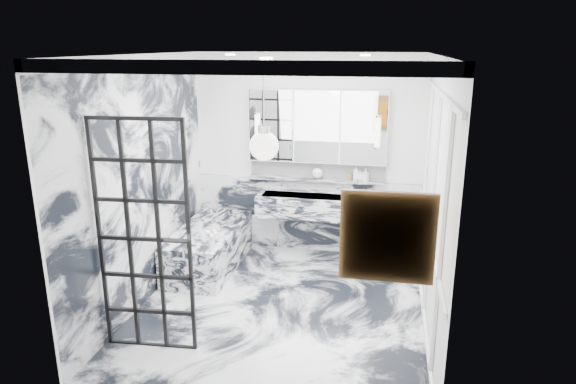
% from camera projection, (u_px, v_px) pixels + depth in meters
% --- Properties ---
extents(floor, '(3.60, 3.60, 0.00)m').
position_uv_depth(floor, '(281.00, 306.00, 5.90)').
color(floor, silver).
rests_on(floor, ground).
extents(ceiling, '(3.60, 3.60, 0.00)m').
position_uv_depth(ceiling, '(280.00, 55.00, 5.12)').
color(ceiling, white).
rests_on(ceiling, wall_back).
extents(wall_back, '(3.60, 0.00, 3.60)m').
position_uv_depth(wall_back, '(307.00, 155.00, 7.20)').
color(wall_back, white).
rests_on(wall_back, floor).
extents(wall_front, '(3.60, 0.00, 3.60)m').
position_uv_depth(wall_front, '(231.00, 254.00, 3.81)').
color(wall_front, white).
rests_on(wall_front, floor).
extents(wall_left, '(0.00, 3.60, 3.60)m').
position_uv_depth(wall_left, '(143.00, 182.00, 5.80)').
color(wall_left, white).
rests_on(wall_left, floor).
extents(wall_right, '(0.00, 3.60, 3.60)m').
position_uv_depth(wall_right, '(434.00, 198.00, 5.21)').
color(wall_right, white).
rests_on(wall_right, floor).
extents(marble_clad_back, '(3.18, 0.05, 1.05)m').
position_uv_depth(marble_clad_back, '(306.00, 215.00, 7.42)').
color(marble_clad_back, silver).
rests_on(marble_clad_back, floor).
extents(marble_clad_left, '(0.02, 3.56, 2.68)m').
position_uv_depth(marble_clad_left, '(144.00, 187.00, 5.82)').
color(marble_clad_left, silver).
rests_on(marble_clad_left, floor).
extents(panel_molding, '(0.03, 3.40, 2.30)m').
position_uv_depth(panel_molding, '(432.00, 207.00, 5.24)').
color(panel_molding, white).
rests_on(panel_molding, floor).
extents(soap_bottle_a, '(0.09, 0.09, 0.21)m').
position_uv_depth(soap_bottle_a, '(356.00, 173.00, 7.05)').
color(soap_bottle_a, '#8C5919').
rests_on(soap_bottle_a, ledge).
extents(soap_bottle_b, '(0.11, 0.11, 0.18)m').
position_uv_depth(soap_bottle_b, '(366.00, 174.00, 7.03)').
color(soap_bottle_b, '#4C4C51').
rests_on(soap_bottle_b, ledge).
extents(soap_bottle_c, '(0.12, 0.12, 0.14)m').
position_uv_depth(soap_bottle_c, '(360.00, 176.00, 7.05)').
color(soap_bottle_c, silver).
rests_on(soap_bottle_c, ledge).
extents(face_pot, '(0.15, 0.15, 0.15)m').
position_uv_depth(face_pot, '(317.00, 173.00, 7.15)').
color(face_pot, white).
rests_on(face_pot, ledge).
extents(amber_bottle, '(0.04, 0.04, 0.10)m').
position_uv_depth(amber_bottle, '(350.00, 177.00, 7.08)').
color(amber_bottle, '#8C5919').
rests_on(amber_bottle, ledge).
extents(flower_vase, '(0.08, 0.08, 0.12)m').
position_uv_depth(flower_vase, '(212.00, 244.00, 6.10)').
color(flower_vase, silver).
rests_on(flower_vase, bathtub).
extents(crittall_door, '(0.88, 0.10, 2.27)m').
position_uv_depth(crittall_door, '(144.00, 239.00, 4.82)').
color(crittall_door, black).
rests_on(crittall_door, floor).
extents(artwork, '(0.56, 0.05, 0.56)m').
position_uv_depth(artwork, '(387.00, 237.00, 3.58)').
color(artwork, '#D06615').
rests_on(artwork, wall_front).
extents(pendant_light, '(0.24, 0.24, 0.24)m').
position_uv_depth(pendant_light, '(264.00, 146.00, 4.23)').
color(pendant_light, white).
rests_on(pendant_light, ceiling).
extents(trough_sink, '(1.60, 0.45, 0.30)m').
position_uv_depth(trough_sink, '(314.00, 206.00, 7.13)').
color(trough_sink, silver).
rests_on(trough_sink, wall_back).
extents(ledge, '(1.90, 0.14, 0.04)m').
position_uv_depth(ledge, '(316.00, 180.00, 7.19)').
color(ledge, silver).
rests_on(ledge, wall_back).
extents(subway_tile, '(1.90, 0.03, 0.23)m').
position_uv_depth(subway_tile, '(317.00, 169.00, 7.21)').
color(subway_tile, white).
rests_on(subway_tile, wall_back).
extents(mirror_cabinet, '(1.90, 0.16, 1.00)m').
position_uv_depth(mirror_cabinet, '(317.00, 126.00, 6.99)').
color(mirror_cabinet, white).
rests_on(mirror_cabinet, wall_back).
extents(sconce_left, '(0.07, 0.07, 0.40)m').
position_uv_depth(sconce_left, '(257.00, 129.00, 7.06)').
color(sconce_left, white).
rests_on(sconce_left, mirror_cabinet).
extents(sconce_right, '(0.07, 0.07, 0.40)m').
position_uv_depth(sconce_right, '(378.00, 132.00, 6.76)').
color(sconce_right, white).
rests_on(sconce_right, mirror_cabinet).
extents(bathtub, '(0.75, 1.65, 0.55)m').
position_uv_depth(bathtub, '(209.00, 247.00, 6.88)').
color(bathtub, silver).
rests_on(bathtub, floor).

